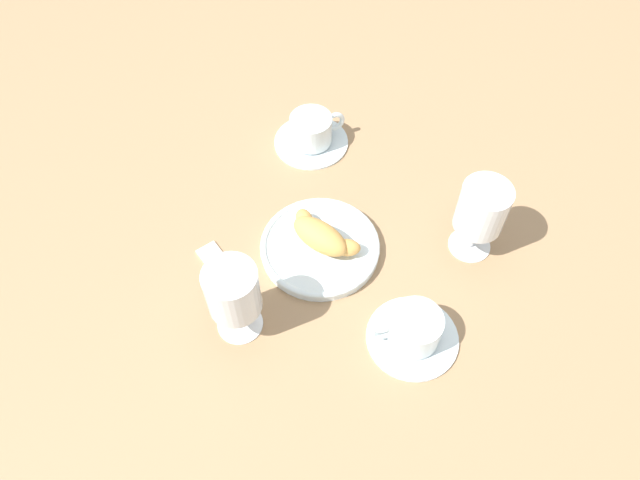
# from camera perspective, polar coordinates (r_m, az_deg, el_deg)

# --- Properties ---
(ground_plane) EXTENTS (2.20, 2.20, 0.00)m
(ground_plane) POSITION_cam_1_polar(r_m,az_deg,el_deg) (0.97, 1.36, -0.73)
(ground_plane) COLOR #997551
(pastry_plate) EXTENTS (0.19, 0.19, 0.02)m
(pastry_plate) POSITION_cam_1_polar(r_m,az_deg,el_deg) (0.96, -0.00, -0.67)
(pastry_plate) COLOR silver
(pastry_plate) RESTS_ON ground_plane
(croissant_large) EXTENTS (0.13, 0.09, 0.04)m
(croissant_large) POSITION_cam_1_polar(r_m,az_deg,el_deg) (0.94, 0.12, 0.43)
(croissant_large) COLOR #D6994C
(croissant_large) RESTS_ON pastry_plate
(coffee_cup_near) EXTENTS (0.14, 0.14, 0.06)m
(coffee_cup_near) POSITION_cam_1_polar(r_m,az_deg,el_deg) (0.88, 8.87, -8.52)
(coffee_cup_near) COLOR silver
(coffee_cup_near) RESTS_ON ground_plane
(coffee_cup_far) EXTENTS (0.14, 0.14, 0.06)m
(coffee_cup_far) POSITION_cam_1_polar(r_m,az_deg,el_deg) (1.10, -0.79, 10.18)
(coffee_cup_far) COLOR silver
(coffee_cup_far) RESTS_ON ground_plane
(juice_glass_left) EXTENTS (0.08, 0.08, 0.14)m
(juice_glass_left) POSITION_cam_1_polar(r_m,az_deg,el_deg) (0.93, 15.12, 2.71)
(juice_glass_left) COLOR white
(juice_glass_left) RESTS_ON ground_plane
(juice_glass_right) EXTENTS (0.08, 0.08, 0.14)m
(juice_glass_right) POSITION_cam_1_polar(r_m,az_deg,el_deg) (0.83, -8.27, -5.04)
(juice_glass_right) COLOR white
(juice_glass_right) RESTS_ON ground_plane
(sugar_packet) EXTENTS (0.06, 0.06, 0.01)m
(sugar_packet) POSITION_cam_1_polar(r_m,az_deg,el_deg) (0.98, -10.20, -1.51)
(sugar_packet) COLOR white
(sugar_packet) RESTS_ON ground_plane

